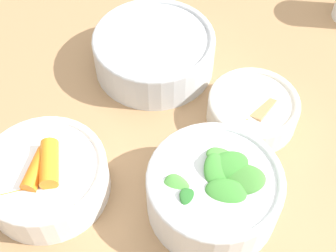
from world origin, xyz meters
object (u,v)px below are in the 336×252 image
object	(u,v)px
bowl_beans_hotdog	(154,52)
bowl_cookies	(252,109)
bowl_carrots	(45,176)
bowl_greens	(214,190)

from	to	relation	value
bowl_beans_hotdog	bowl_cookies	xyz separation A→B (m)	(0.00, -0.17, -0.01)
bowl_carrots	bowl_beans_hotdog	xyz separation A→B (m)	(0.24, 0.03, -0.00)
bowl_carrots	bowl_cookies	xyz separation A→B (m)	(0.25, -0.14, -0.01)
bowl_cookies	bowl_beans_hotdog	bearing A→B (deg)	90.30
bowl_beans_hotdog	bowl_greens	bearing A→B (deg)	-124.85
bowl_carrots	bowl_beans_hotdog	world-z (taller)	bowl_carrots
bowl_carrots	bowl_greens	xyz separation A→B (m)	(0.10, -0.17, 0.01)
bowl_greens	bowl_beans_hotdog	size ratio (longest dim) A/B	0.88
bowl_greens	bowl_cookies	world-z (taller)	bowl_greens
bowl_greens	bowl_beans_hotdog	distance (m)	0.25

